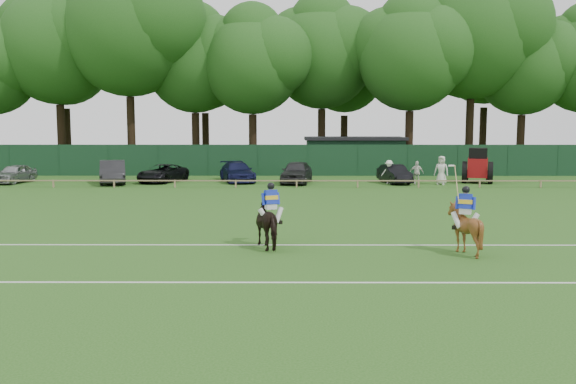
{
  "coord_description": "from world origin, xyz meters",
  "views": [
    {
      "loc": [
        0.61,
        -21.73,
        4.2
      ],
      "look_at": [
        0.5,
        3.0,
        1.4
      ],
      "focal_mm": 38.0,
      "sensor_mm": 36.0,
      "label": 1
    }
  ],
  "objects_px": {
    "suv_black": "(163,173)",
    "tractor": "(478,166)",
    "sedan_silver": "(14,174)",
    "sedan_navy": "(237,172)",
    "horse_chestnut": "(465,229)",
    "sedan_grey": "(113,172)",
    "spectator_left": "(389,172)",
    "spectator_right": "(441,170)",
    "horse_dark": "(271,223)",
    "spectator_mid": "(417,173)",
    "hatch_grey": "(297,172)",
    "estate_black": "(394,174)",
    "utility_shed": "(354,155)",
    "polo_ball": "(481,228)"
  },
  "relations": [
    {
      "from": "sedan_silver",
      "to": "sedan_navy",
      "type": "relative_size",
      "value": 0.8
    },
    {
      "from": "hatch_grey",
      "to": "tractor",
      "type": "relative_size",
      "value": 1.37
    },
    {
      "from": "sedan_grey",
      "to": "estate_black",
      "type": "height_order",
      "value": "sedan_grey"
    },
    {
      "from": "sedan_navy",
      "to": "polo_ball",
      "type": "height_order",
      "value": "sedan_navy"
    },
    {
      "from": "sedan_grey",
      "to": "tractor",
      "type": "xyz_separation_m",
      "value": [
        25.73,
        0.61,
        0.36
      ]
    },
    {
      "from": "spectator_right",
      "to": "polo_ball",
      "type": "xyz_separation_m",
      "value": [
        -2.73,
        -17.66,
        -0.94
      ]
    },
    {
      "from": "sedan_grey",
      "to": "sedan_navy",
      "type": "relative_size",
      "value": 1.0
    },
    {
      "from": "hatch_grey",
      "to": "spectator_left",
      "type": "height_order",
      "value": "spectator_left"
    },
    {
      "from": "sedan_grey",
      "to": "suv_black",
      "type": "relative_size",
      "value": 1.07
    },
    {
      "from": "sedan_navy",
      "to": "spectator_left",
      "type": "xyz_separation_m",
      "value": [
        10.71,
        -1.37,
        0.11
      ]
    },
    {
      "from": "sedan_navy",
      "to": "tractor",
      "type": "bearing_deg",
      "value": -17.99
    },
    {
      "from": "utility_shed",
      "to": "spectator_left",
      "type": "bearing_deg",
      "value": -81.13
    },
    {
      "from": "horse_dark",
      "to": "sedan_navy",
      "type": "xyz_separation_m",
      "value": [
        -3.19,
        23.36,
        -0.12
      ]
    },
    {
      "from": "estate_black",
      "to": "horse_chestnut",
      "type": "bearing_deg",
      "value": -104.88
    },
    {
      "from": "utility_shed",
      "to": "horse_dark",
      "type": "bearing_deg",
      "value": -100.92
    },
    {
      "from": "horse_chestnut",
      "to": "polo_ball",
      "type": "bearing_deg",
      "value": -89.74
    },
    {
      "from": "spectator_mid",
      "to": "horse_dark",
      "type": "bearing_deg",
      "value": -99.22
    },
    {
      "from": "horse_chestnut",
      "to": "polo_ball",
      "type": "height_order",
      "value": "horse_chestnut"
    },
    {
      "from": "sedan_silver",
      "to": "sedan_navy",
      "type": "distance_m",
      "value": 15.67
    },
    {
      "from": "spectator_right",
      "to": "utility_shed",
      "type": "xyz_separation_m",
      "value": [
        -4.96,
        10.01,
        0.55
      ]
    },
    {
      "from": "suv_black",
      "to": "estate_black",
      "type": "height_order",
      "value": "estate_black"
    },
    {
      "from": "spectator_mid",
      "to": "estate_black",
      "type": "bearing_deg",
      "value": 168.15
    },
    {
      "from": "spectator_right",
      "to": "utility_shed",
      "type": "height_order",
      "value": "utility_shed"
    },
    {
      "from": "spectator_left",
      "to": "spectator_right",
      "type": "xyz_separation_m",
      "value": [
        3.49,
        -0.6,
        0.17
      ]
    },
    {
      "from": "tractor",
      "to": "horse_dark",
      "type": "bearing_deg",
      "value": -104.46
    },
    {
      "from": "suv_black",
      "to": "hatch_grey",
      "type": "height_order",
      "value": "hatch_grey"
    },
    {
      "from": "sedan_navy",
      "to": "spectator_left",
      "type": "distance_m",
      "value": 10.8
    },
    {
      "from": "spectator_mid",
      "to": "tractor",
      "type": "distance_m",
      "value": 4.68
    },
    {
      "from": "hatch_grey",
      "to": "sedan_navy",
      "type": "bearing_deg",
      "value": 175.09
    },
    {
      "from": "horse_dark",
      "to": "tractor",
      "type": "relative_size",
      "value": 0.58
    },
    {
      "from": "suv_black",
      "to": "polo_ball",
      "type": "relative_size",
      "value": 50.66
    },
    {
      "from": "sedan_navy",
      "to": "spectator_left",
      "type": "height_order",
      "value": "spectator_left"
    },
    {
      "from": "hatch_grey",
      "to": "estate_black",
      "type": "xyz_separation_m",
      "value": [
        6.88,
        0.03,
        -0.14
      ]
    },
    {
      "from": "horse_dark",
      "to": "sedan_silver",
      "type": "distance_m",
      "value": 29.22
    },
    {
      "from": "sedan_navy",
      "to": "polo_ball",
      "type": "bearing_deg",
      "value": -75.61
    },
    {
      "from": "horse_chestnut",
      "to": "hatch_grey",
      "type": "height_order",
      "value": "horse_chestnut"
    },
    {
      "from": "horse_chestnut",
      "to": "hatch_grey",
      "type": "bearing_deg",
      "value": -53.79
    },
    {
      "from": "suv_black",
      "to": "tractor",
      "type": "height_order",
      "value": "tractor"
    },
    {
      "from": "sedan_grey",
      "to": "sedan_navy",
      "type": "xyz_separation_m",
      "value": [
        8.64,
        1.22,
        -0.09
      ]
    },
    {
      "from": "estate_black",
      "to": "tractor",
      "type": "relative_size",
      "value": 1.17
    },
    {
      "from": "sedan_silver",
      "to": "tractor",
      "type": "relative_size",
      "value": 1.16
    },
    {
      "from": "horse_dark",
      "to": "tractor",
      "type": "bearing_deg",
      "value": -143.16
    },
    {
      "from": "sedan_grey",
      "to": "tractor",
      "type": "distance_m",
      "value": 25.74
    },
    {
      "from": "horse_chestnut",
      "to": "sedan_grey",
      "type": "distance_m",
      "value": 29.32
    },
    {
      "from": "hatch_grey",
      "to": "utility_shed",
      "type": "relative_size",
      "value": 0.55
    },
    {
      "from": "hatch_grey",
      "to": "spectator_mid",
      "type": "bearing_deg",
      "value": 4.41
    },
    {
      "from": "horse_dark",
      "to": "spectator_mid",
      "type": "relative_size",
      "value": 1.22
    },
    {
      "from": "suv_black",
      "to": "estate_black",
      "type": "xyz_separation_m",
      "value": [
        16.47,
        -0.74,
        0.02
      ]
    },
    {
      "from": "horse_dark",
      "to": "sedan_silver",
      "type": "bearing_deg",
      "value": -71.62
    },
    {
      "from": "suv_black",
      "to": "horse_dark",
      "type": "bearing_deg",
      "value": -51.05
    }
  ]
}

